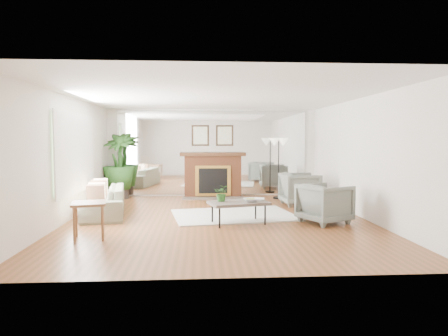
{
  "coord_description": "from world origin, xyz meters",
  "views": [
    {
      "loc": [
        -0.4,
        -8.06,
        1.62
      ],
      "look_at": [
        0.15,
        0.6,
        1.01
      ],
      "focal_mm": 32.0,
      "sensor_mm": 36.0,
      "label": 1
    }
  ],
  "objects": [
    {
      "name": "wall_right",
      "position": [
        2.99,
        0.0,
        1.25
      ],
      "size": [
        0.02,
        7.0,
        2.5
      ],
      "primitive_type": "cube",
      "color": "white",
      "rests_on": "ground"
    },
    {
      "name": "fireplace",
      "position": [
        0.0,
        3.26,
        0.66
      ],
      "size": [
        1.85,
        0.83,
        2.05
      ],
      "color": "brown",
      "rests_on": "ground"
    },
    {
      "name": "wall_back",
      "position": [
        0.0,
        3.49,
        1.25
      ],
      "size": [
        6.0,
        0.02,
        2.5
      ],
      "primitive_type": "cube",
      "color": "white",
      "rests_on": "ground"
    },
    {
      "name": "potted_ficus",
      "position": [
        -2.6,
        3.09,
        0.97
      ],
      "size": [
        1.06,
        1.06,
        1.82
      ],
      "color": "black",
      "rests_on": "ground"
    },
    {
      "name": "side_table",
      "position": [
        -2.19,
        -1.49,
        0.51
      ],
      "size": [
        0.64,
        0.64,
        0.61
      ],
      "rotation": [
        0.0,
        0.0,
        0.22
      ],
      "color": "brown",
      "rests_on": "ground"
    },
    {
      "name": "coffee_table",
      "position": [
        0.36,
        -0.5,
        0.4
      ],
      "size": [
        1.22,
        0.9,
        0.44
      ],
      "rotation": [
        0.0,
        0.0,
        0.26
      ],
      "color": "#5E534A",
      "rests_on": "ground"
    },
    {
      "name": "armchair_back",
      "position": [
        2.12,
        1.69,
        0.4
      ],
      "size": [
        0.94,
        0.92,
        0.81
      ],
      "primitive_type": "imported",
      "rotation": [
        0.0,
        0.0,
        1.63
      ],
      "color": "slate",
      "rests_on": "ground"
    },
    {
      "name": "book",
      "position": [
        0.7,
        -0.22,
        0.45
      ],
      "size": [
        0.24,
        0.3,
        0.02
      ],
      "primitive_type": "imported",
      "rotation": [
        0.0,
        0.0,
        -0.15
      ],
      "color": "brown",
      "rests_on": "coffee_table"
    },
    {
      "name": "sofa",
      "position": [
        -2.45,
        0.64,
        0.31
      ],
      "size": [
        1.17,
        2.23,
        0.62
      ],
      "primitive_type": "imported",
      "rotation": [
        0.0,
        0.0,
        -1.4
      ],
      "color": "gray",
      "rests_on": "ground"
    },
    {
      "name": "armchair_front",
      "position": [
        2.05,
        -0.49,
        0.39
      ],
      "size": [
        1.12,
        1.11,
        0.77
      ],
      "primitive_type": "imported",
      "rotation": [
        0.0,
        0.0,
        2.02
      ],
      "color": "slate",
      "rests_on": "ground"
    },
    {
      "name": "wall_left",
      "position": [
        -2.99,
        0.0,
        1.25
      ],
      "size": [
        0.02,
        7.0,
        2.5
      ],
      "primitive_type": "cube",
      "color": "white",
      "rests_on": "ground"
    },
    {
      "name": "floor_lamp",
      "position": [
        1.8,
        2.8,
        1.43
      ],
      "size": [
        0.55,
        0.3,
        1.68
      ],
      "color": "black",
      "rests_on": "ground"
    },
    {
      "name": "ground",
      "position": [
        0.0,
        0.0,
        0.0
      ],
      "size": [
        7.0,
        7.0,
        0.0
      ],
      "primitive_type": "plane",
      "color": "brown",
      "rests_on": "ground"
    },
    {
      "name": "window_panel",
      "position": [
        -2.96,
        0.4,
        1.35
      ],
      "size": [
        0.04,
        2.4,
        1.5
      ],
      "primitive_type": "cube",
      "color": "#B2E09E",
      "rests_on": "wall_left"
    },
    {
      "name": "mirror_panel",
      "position": [
        0.0,
        3.47,
        1.25
      ],
      "size": [
        5.4,
        0.04,
        2.4
      ],
      "primitive_type": "cube",
      "color": "silver",
      "rests_on": "wall_back"
    },
    {
      "name": "tabletop_plant",
      "position": [
        0.04,
        -0.46,
        0.6
      ],
      "size": [
        0.33,
        0.3,
        0.32
      ],
      "primitive_type": "imported",
      "rotation": [
        0.0,
        0.0,
        -0.17
      ],
      "color": "#2C5A21",
      "rests_on": "coffee_table"
    },
    {
      "name": "area_rug",
      "position": [
        0.35,
        0.38,
        0.01
      ],
      "size": [
        2.78,
        2.18,
        0.03
      ],
      "primitive_type": "cube",
      "rotation": [
        0.0,
        0.0,
        0.16
      ],
      "color": "white",
      "rests_on": "ground"
    },
    {
      "name": "fruit_bowl",
      "position": [
        0.59,
        -0.54,
        0.47
      ],
      "size": [
        0.31,
        0.31,
        0.07
      ],
      "primitive_type": "imported",
      "rotation": [
        0.0,
        0.0,
        0.09
      ],
      "color": "brown",
      "rests_on": "coffee_table"
    }
  ]
}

